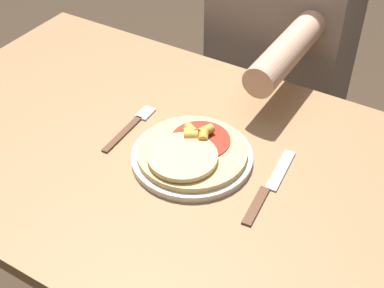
{
  "coord_description": "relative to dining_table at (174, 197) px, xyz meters",
  "views": [
    {
      "loc": [
        0.45,
        -0.67,
        1.46
      ],
      "look_at": [
        0.04,
        0.01,
        0.79
      ],
      "focal_mm": 50.0,
      "sensor_mm": 36.0,
      "label": 1
    }
  ],
  "objects": [
    {
      "name": "dining_table",
      "position": [
        0.0,
        0.0,
        0.0
      ],
      "size": [
        1.22,
        0.73,
        0.75
      ],
      "color": "#9E754C",
      "rests_on": "ground_plane"
    },
    {
      "name": "plate",
      "position": [
        0.04,
        0.01,
        0.13
      ],
      "size": [
        0.24,
        0.24,
        0.01
      ],
      "color": "silver",
      "rests_on": "dining_table"
    },
    {
      "name": "pizza",
      "position": [
        0.04,
        0.01,
        0.14
      ],
      "size": [
        0.22,
        0.22,
        0.04
      ],
      "color": "#DBBC7A",
      "rests_on": "plate"
    },
    {
      "name": "fork",
      "position": [
        -0.12,
        0.03,
        0.12
      ],
      "size": [
        0.03,
        0.18,
        0.0
      ],
      "color": "brown",
      "rests_on": "dining_table"
    },
    {
      "name": "knife",
      "position": [
        0.2,
        0.01,
        0.12
      ],
      "size": [
        0.03,
        0.22,
        0.0
      ],
      "color": "brown",
      "rests_on": "dining_table"
    },
    {
      "name": "person_diner",
      "position": [
        -0.02,
        0.58,
        0.04
      ],
      "size": [
        0.37,
        0.52,
        1.16
      ],
      "color": "#2D2D38",
      "rests_on": "ground_plane"
    }
  ]
}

